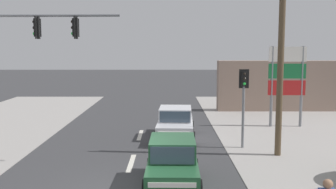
{
  "coord_description": "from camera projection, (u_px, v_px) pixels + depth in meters",
  "views": [
    {
      "loc": [
        1.45,
        -11.99,
        4.48
      ],
      "look_at": [
        1.49,
        4.0,
        2.59
      ],
      "focal_mm": 42.0,
      "sensor_mm": 36.0,
      "label": 1
    }
  ],
  "objects": [
    {
      "name": "traffic_signal_mast",
      "position": [
        17.0,
        57.0,
        14.88
      ],
      "size": [
        5.29,
        0.5,
        6.0
      ],
      "color": "slate",
      "rests_on": "ground"
    },
    {
      "name": "utility_pole_midground_right",
      "position": [
        280.0,
        42.0,
        15.95
      ],
      "size": [
        1.8,
        0.26,
        8.96
      ],
      "color": "brown",
      "rests_on": "ground"
    },
    {
      "name": "lane_dash_mid",
      "position": [
        130.0,
        163.0,
        15.41
      ],
      "size": [
        0.2,
        2.4,
        0.01
      ],
      "primitive_type": "cube",
      "color": "silver",
      "rests_on": "ground"
    },
    {
      "name": "pedestal_signal_right_kerb",
      "position": [
        242.0,
        95.0,
        17.46
      ],
      "size": [
        0.44,
        0.29,
        3.56
      ],
      "color": "slate",
      "rests_on": "ground"
    },
    {
      "name": "shopfront_wall_far",
      "position": [
        300.0,
        86.0,
        28.14
      ],
      "size": [
        12.0,
        1.0,
        3.6
      ],
      "primitive_type": "cube",
      "color": "gray",
      "rests_on": "ground"
    },
    {
      "name": "sedan_receding_far",
      "position": [
        174.0,
        125.0,
        19.55
      ],
      "size": [
        2.03,
        4.3,
        1.56
      ],
      "color": "silver",
      "rests_on": "ground"
    },
    {
      "name": "hatchback_oncoming_mid",
      "position": [
        171.0,
        164.0,
        12.85
      ],
      "size": [
        1.83,
        3.66,
        1.53
      ],
      "color": "#235633",
      "rests_on": "ground"
    },
    {
      "name": "lane_dash_far",
      "position": [
        139.0,
        135.0,
        20.37
      ],
      "size": [
        0.2,
        2.4,
        0.01
      ],
      "primitive_type": "cube",
      "color": "silver",
      "rests_on": "ground"
    },
    {
      "name": "shopping_plaza_sign",
      "position": [
        286.0,
        75.0,
        22.21
      ],
      "size": [
        2.1,
        0.16,
        4.6
      ],
      "color": "slate",
      "rests_on": "ground"
    }
  ]
}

